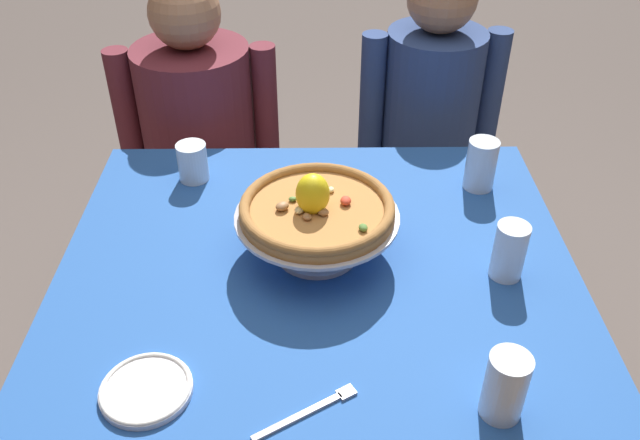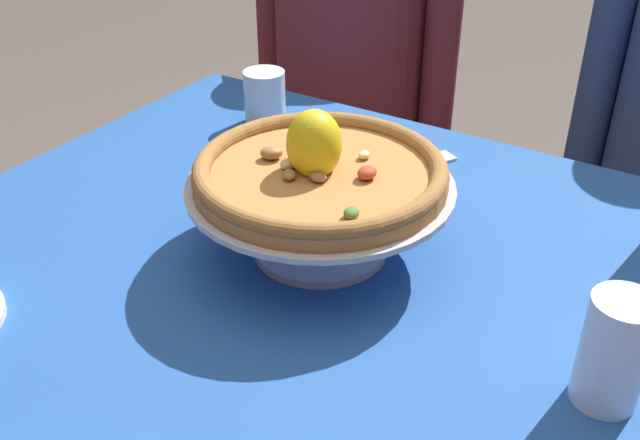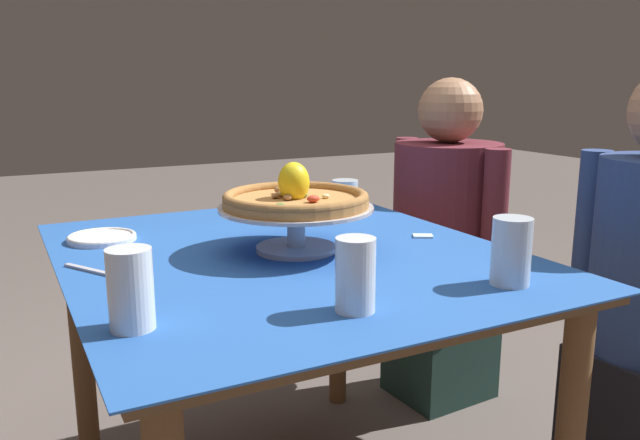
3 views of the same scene
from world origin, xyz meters
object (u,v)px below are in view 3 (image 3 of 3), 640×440
water_glass_side_right (355,280)px  sugar_packet (423,236)px  diner_left (444,246)px  pizza_stand (296,221)px  pizza (296,198)px  water_glass_front_right (131,295)px  water_glass_back_right (511,255)px  dinner_fork (102,273)px  side_plate (102,237)px  water_glass_back_left (345,199)px

water_glass_side_right → sugar_packet: (-0.38, 0.43, -0.05)m
diner_left → sugar_packet: bearing=-44.4°
pizza_stand → pizza: pizza is taller
water_glass_front_right → diner_left: size_ratio=0.12×
water_glass_back_right → dinner_fork: bearing=-121.8°
water_glass_side_right → dinner_fork: size_ratio=0.71×
pizza → side_plate: bearing=-128.4°
water_glass_back_left → dinner_fork: (0.31, -0.75, -0.04)m
pizza → water_glass_back_left: 0.46m
pizza_stand → water_glass_front_right: 0.54m
water_glass_side_right → pizza_stand: bearing=168.9°
dinner_fork → diner_left: diner_left is taller
water_glass_back_right → water_glass_front_right: 0.72m
sugar_packet → side_plate: bearing=-114.5°
water_glass_back_left → water_glass_front_right: bearing=-49.9°
water_glass_back_left → sugar_packet: size_ratio=2.04×
side_plate → pizza_stand: bearing=51.5°
pizza_stand → pizza: size_ratio=1.07×
pizza_stand → water_glass_back_right: bearing=32.3°
water_glass_side_right → water_glass_back_left: water_glass_side_right is taller
dinner_fork → sugar_packet: bearing=87.0°
pizza → sugar_packet: pizza is taller
water_glass_front_right → diner_left: 1.40m
water_glass_back_right → water_glass_side_right: bearing=-91.9°
pizza_stand → water_glass_back_right: (0.42, 0.27, -0.01)m
water_glass_back_left → side_plate: size_ratio=0.61×
pizza_stand → pizza: bearing=-169.4°
pizza → diner_left: bearing=116.9°
dinner_fork → diner_left: size_ratio=0.17×
pizza → sugar_packet: bearing=85.6°
pizza_stand → side_plate: 0.51m
water_glass_front_right → sugar_packet: water_glass_front_right is taller
water_glass_side_right → water_glass_front_right: water_glass_front_right is taller
dinner_fork → water_glass_front_right: bearing=-0.7°
sugar_packet → water_glass_back_left: bearing=-174.6°
water_glass_front_right → water_glass_back_right: bearing=81.4°
pizza → sugar_packet: 0.37m
pizza → side_plate: (-0.31, -0.39, -0.12)m
water_glass_back_right → diner_left: 0.96m
water_glass_side_right → dinner_fork: water_glass_side_right is taller
pizza_stand → water_glass_back_left: bearing=135.7°
water_glass_back_left → dinner_fork: 0.82m
pizza_stand → pizza: 0.05m
water_glass_front_right → diner_left: bearing=120.3°
water_glass_side_right → water_glass_back_right: water_glass_back_right is taller
water_glass_back_left → diner_left: (-0.06, 0.43, -0.21)m
pizza → diner_left: size_ratio=0.30×
water_glass_back_right → side_plate: bearing=-138.0°
side_plate → diner_left: (-0.07, 1.14, -0.18)m
water_glass_back_right → sugar_packet: 0.41m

